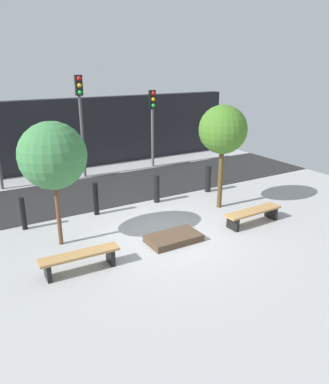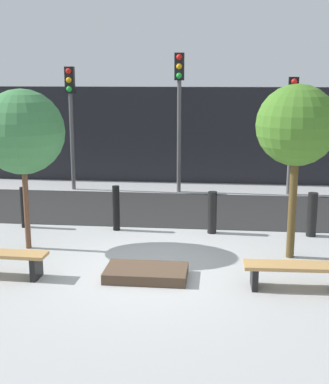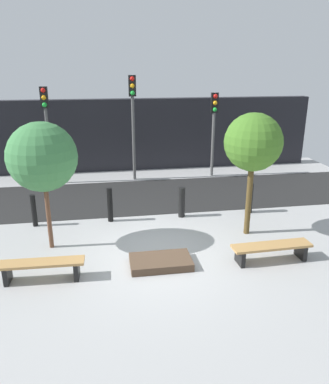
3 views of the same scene
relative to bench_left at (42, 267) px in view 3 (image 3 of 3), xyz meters
name	(u,v)px [view 3 (image 3 of 3)]	position (x,y,z in m)	size (l,w,h in m)	color
ground_plane	(158,257)	(2.64, 0.58, -0.33)	(18.00, 18.00, 0.00)	#A8A8A8
road_strip	(140,196)	(2.64, 5.12, -0.32)	(18.00, 3.66, 0.01)	#242424
building_facade	(131,135)	(2.64, 8.89, 1.21)	(16.20, 0.50, 3.09)	black
bench_left	(42,267)	(0.00, 0.00, 0.00)	(1.84, 0.45, 0.45)	black
bench_right	(271,249)	(5.28, 0.00, -0.02)	(1.94, 0.50, 0.43)	black
planter_bed	(161,262)	(2.64, 0.20, -0.24)	(1.43, 0.84, 0.18)	#503B2C
tree_behind_left_bench	(42,157)	(0.00, 1.58, 2.05)	(1.68, 1.68, 3.23)	brown
tree_behind_right_bench	(253,143)	(5.28, 1.58, 2.22)	(1.52, 1.52, 3.33)	brown
bollard_far_left	(34,211)	(-0.63, 3.04, 0.15)	(0.15, 0.15, 0.95)	black
bollard_left	(110,205)	(1.55, 3.04, 0.19)	(0.16, 0.16, 1.03)	black
bollard_center	(182,202)	(3.73, 3.04, 0.15)	(0.20, 0.20, 0.95)	black
bollard_right	(249,198)	(5.91, 3.04, 0.16)	(0.22, 0.22, 0.98)	black
traffic_light_west	(46,118)	(-0.62, 7.24, 2.23)	(0.28, 0.27, 3.71)	#525252
traffic_light_mid_west	(133,110)	(2.64, 7.24, 2.48)	(0.28, 0.27, 4.09)	#525252
traffic_light_mid_east	(214,119)	(5.90, 7.24, 2.04)	(0.28, 0.27, 3.41)	#5C5C5C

